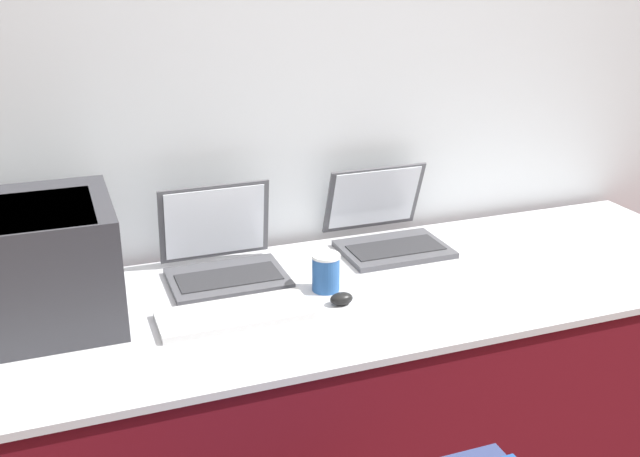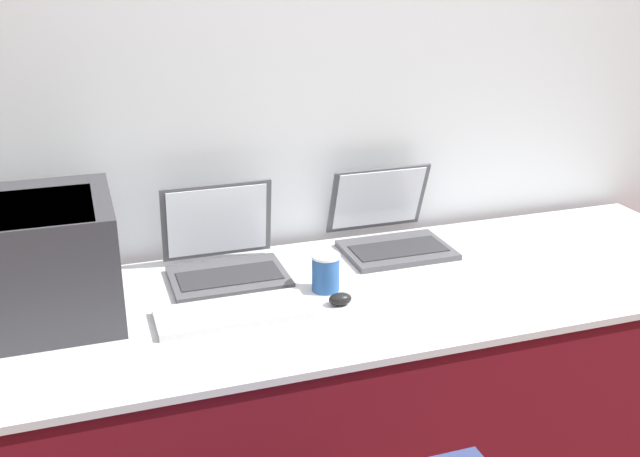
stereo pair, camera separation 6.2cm
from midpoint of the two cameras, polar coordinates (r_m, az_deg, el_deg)
The scene contains 8 objects.
wall_back at distance 2.37m, azimuth -1.99°, elevation 12.51°, with size 8.00×0.05×2.60m.
table at distance 2.31m, azimuth 1.94°, elevation -12.73°, with size 2.40×0.76×0.73m.
printer at distance 2.03m, azimuth -22.58°, elevation -2.32°, with size 0.46×0.41×0.31m.
laptop_left at distance 2.21m, azimuth -8.20°, elevation -2.19°, with size 0.33×0.28×0.25m.
laptop_right at distance 2.41m, azimuth 4.36°, elevation -0.10°, with size 0.33×0.33×0.24m.
external_keyboard at distance 1.98m, azimuth -7.41°, elevation -6.52°, with size 0.40×0.16×0.02m.
coffee_cup at distance 2.09m, azimuth -0.40°, elevation -3.36°, with size 0.08×0.08×0.11m.
mouse at distance 2.03m, azimuth 0.76°, elevation -5.38°, with size 0.06×0.04×0.03m.
Camera 1 is at (-0.77, -1.40, 1.64)m, focal length 42.00 mm.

